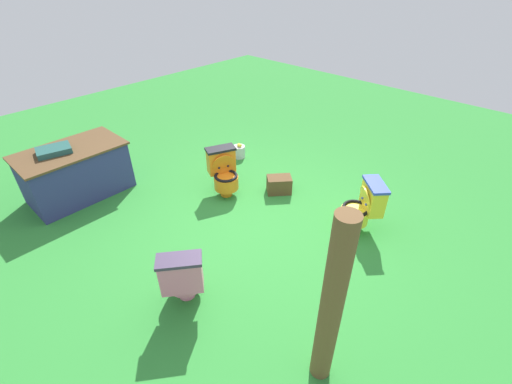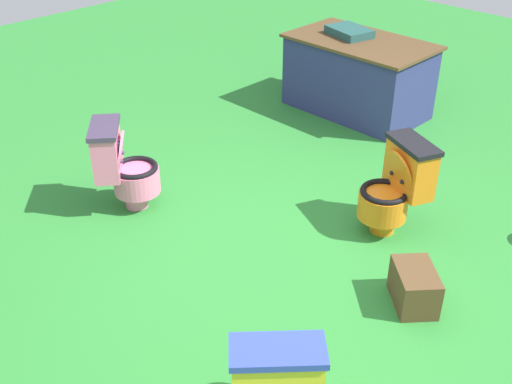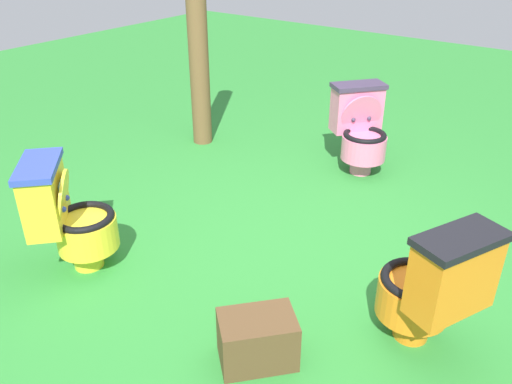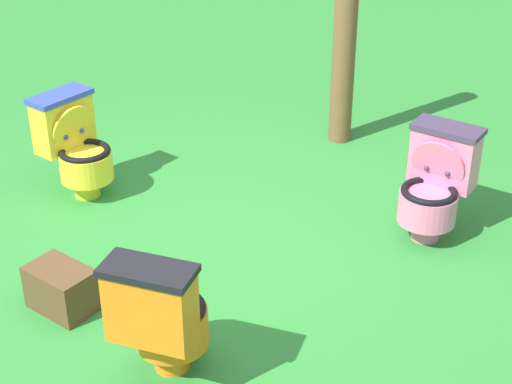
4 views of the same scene
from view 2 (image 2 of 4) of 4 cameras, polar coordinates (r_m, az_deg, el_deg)
ground at (r=4.42m, az=3.64°, el=-7.02°), size 14.00×14.00×0.00m
toilet_pink at (r=4.99m, az=-12.04°, el=2.34°), size 0.62×0.64×0.73m
toilet_orange at (r=4.72m, az=12.61°, el=0.46°), size 0.57×0.61×0.73m
vendor_table at (r=6.69m, az=9.28°, el=10.44°), size 1.46×0.86×0.85m
small_crate at (r=4.18m, az=14.25°, el=-8.40°), size 0.44×0.43×0.26m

